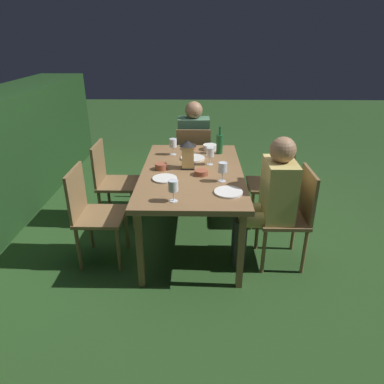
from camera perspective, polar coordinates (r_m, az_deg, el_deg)
ground_plane at (r=3.54m, az=0.00°, el=-7.51°), size 16.00×16.00×0.00m
dining_table at (r=3.23m, az=0.00°, el=2.61°), size 1.60×0.93×0.73m
chair_side_left_b at (r=3.72m, az=13.41°, el=1.89°), size 0.42×0.40×0.87m
chair_head_far at (r=4.28m, az=0.26°, el=5.58°), size 0.40×0.42×0.87m
person_in_green at (r=4.42m, az=0.30°, el=8.27°), size 0.48×0.38×1.15m
chair_side_right_b at (r=3.75m, az=-13.11°, el=2.08°), size 0.42×0.40×0.87m
chair_side_left_a at (r=3.09m, az=15.99°, el=-3.30°), size 0.42×0.40×0.87m
person_in_mustard at (r=2.98m, az=12.69°, el=-0.73°), size 0.38×0.47×1.15m
chair_side_right_a at (r=3.12m, az=-16.08°, el=-3.02°), size 0.42×0.40×0.87m
lantern_centerpiece at (r=3.22m, az=-0.68°, el=6.42°), size 0.15×0.15×0.27m
green_bottle_on_table at (r=3.66m, az=4.56°, el=7.96°), size 0.07×0.07×0.29m
wine_glass_a at (r=2.58m, az=-3.10°, el=0.84°), size 0.08×0.08×0.17m
wine_glass_b at (r=3.62m, az=-3.13°, el=7.93°), size 0.08×0.08×0.17m
wine_glass_c at (r=3.33m, az=3.00°, el=6.43°), size 0.08×0.08×0.17m
wine_glass_d at (r=2.94m, az=5.06°, el=3.88°), size 0.08×0.08×0.17m
plate_a at (r=3.02m, az=-4.51°, el=2.22°), size 0.21×0.21×0.01m
plate_b at (r=2.77m, az=6.01°, el=-0.01°), size 0.23×0.23×0.01m
plate_c at (r=3.52m, az=0.02°, el=5.59°), size 0.24×0.24×0.01m
bowl_olives at (r=3.82m, az=-0.40°, el=7.43°), size 0.13×0.13×0.05m
bowl_bread at (r=3.81m, az=2.98°, el=7.40°), size 0.15×0.15×0.05m
bowl_salad at (r=3.10m, az=1.55°, el=3.26°), size 0.12×0.12×0.05m
bowl_dip at (r=3.24m, az=-5.12°, el=4.24°), size 0.11×0.11×0.06m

